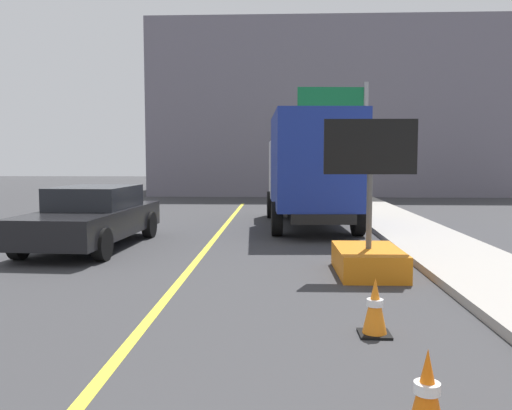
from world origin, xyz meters
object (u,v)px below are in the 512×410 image
(arrow_board_trailer, at_px, (368,247))
(traffic_cone_near_sign, at_px, (427,395))
(highway_guide_sign, at_px, (346,123))
(traffic_cone_mid_lane, at_px, (375,307))
(box_truck, at_px, (310,167))
(pickup_car, at_px, (93,217))

(arrow_board_trailer, bearing_deg, traffic_cone_near_sign, -95.05)
(highway_guide_sign, relative_size, traffic_cone_mid_lane, 7.46)
(arrow_board_trailer, height_order, highway_guide_sign, highway_guide_sign)
(box_truck, xyz_separation_m, highway_guide_sign, (1.69, 5.63, 1.65))
(arrow_board_trailer, height_order, pickup_car, arrow_board_trailer)
(box_truck, distance_m, traffic_cone_mid_lane, 9.89)
(traffic_cone_mid_lane, bearing_deg, pickup_car, 131.99)
(pickup_car, distance_m, traffic_cone_near_sign, 9.85)
(traffic_cone_near_sign, relative_size, traffic_cone_mid_lane, 1.00)
(highway_guide_sign, bearing_deg, box_truck, -106.75)
(pickup_car, bearing_deg, traffic_cone_near_sign, -57.14)
(box_truck, distance_m, pickup_car, 6.52)
(highway_guide_sign, xyz_separation_m, traffic_cone_mid_lane, (-1.50, -15.40, -3.09))
(pickup_car, height_order, traffic_cone_mid_lane, pickup_car)
(arrow_board_trailer, bearing_deg, traffic_cone_mid_lane, -97.98)
(pickup_car, xyz_separation_m, highway_guide_sign, (6.87, 9.44, 2.73))
(arrow_board_trailer, distance_m, box_truck, 6.61)
(highway_guide_sign, bearing_deg, pickup_car, -126.04)
(box_truck, xyz_separation_m, pickup_car, (-5.17, -3.81, -1.07))
(arrow_board_trailer, bearing_deg, box_truck, 95.86)
(box_truck, distance_m, highway_guide_sign, 6.10)
(box_truck, height_order, traffic_cone_mid_lane, box_truck)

